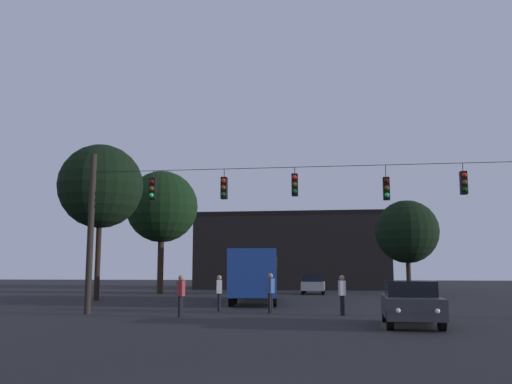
{
  "coord_description": "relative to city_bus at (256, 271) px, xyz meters",
  "views": [
    {
      "loc": [
        1.26,
        -6.89,
        1.85
      ],
      "look_at": [
        -1.99,
        16.87,
        5.29
      ],
      "focal_mm": 38.82,
      "sensor_mm": 36.0,
      "label": 1
    }
  ],
  "objects": [
    {
      "name": "tree_left_silhouette",
      "position": [
        -10.38,
        0.81,
        5.48
      ],
      "size": [
        5.49,
        5.49,
        10.11
      ],
      "color": "black",
      "rests_on": "ground"
    },
    {
      "name": "ground_plane",
      "position": [
        3.31,
        -1.92,
        -1.87
      ],
      "size": [
        168.0,
        168.0,
        0.0
      ],
      "primitive_type": "plane",
      "color": "black",
      "rests_on": "ground"
    },
    {
      "name": "pedestrian_crossing_center",
      "position": [
        1.81,
        -8.32,
        -0.86
      ],
      "size": [
        0.36,
        0.42,
        1.76
      ],
      "color": "black",
      "rests_on": "ground"
    },
    {
      "name": "tree_right_far",
      "position": [
        -9.62,
        11.65,
        5.37
      ],
      "size": [
        6.04,
        6.04,
        10.28
      ],
      "color": "#2D2116",
      "rests_on": "ground"
    },
    {
      "name": "corner_building",
      "position": [
        0.5,
        27.91,
        2.05
      ],
      "size": [
        19.78,
        12.92,
        7.83
      ],
      "color": "black",
      "rests_on": "ground"
    },
    {
      "name": "pedestrian_near_bus",
      "position": [
        4.97,
        -9.24,
        -0.92
      ],
      "size": [
        0.32,
        0.41,
        1.68
      ],
      "color": "black",
      "rests_on": "ground"
    },
    {
      "name": "car_far_left",
      "position": [
        3.02,
        12.61,
        -1.07
      ],
      "size": [
        1.82,
        4.35,
        1.52
      ],
      "color": "#99999E",
      "rests_on": "ground"
    },
    {
      "name": "pedestrian_crossing_left",
      "position": [
        -0.69,
        -7.57,
        -0.93
      ],
      "size": [
        0.32,
        0.41,
        1.66
      ],
      "color": "black",
      "rests_on": "ground"
    },
    {
      "name": "overhead_signal_span",
      "position": [
        3.32,
        -9.95,
        2.29
      ],
      "size": [
        19.02,
        0.44,
        7.11
      ],
      "color": "black",
      "rests_on": "ground"
    },
    {
      "name": "car_near_right",
      "position": [
        7.2,
        -13.55,
        -1.07
      ],
      "size": [
        1.97,
        4.4,
        1.52
      ],
      "color": "#2D2D33",
      "rests_on": "ground"
    },
    {
      "name": "pedestrian_crossing_right",
      "position": [
        -1.57,
        -11.04,
        -0.9
      ],
      "size": [
        0.27,
        0.38,
        1.7
      ],
      "color": "black",
      "rests_on": "ground"
    },
    {
      "name": "city_bus",
      "position": [
        0.0,
        0.0,
        0.0
      ],
      "size": [
        3.57,
        11.19,
        3.0
      ],
      "color": "navy",
      "rests_on": "ground"
    },
    {
      "name": "tree_behind_building",
      "position": [
        10.4,
        10.97,
        3.02
      ],
      "size": [
        4.9,
        4.9,
        7.35
      ],
      "color": "#2D2116",
      "rests_on": "ground"
    }
  ]
}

